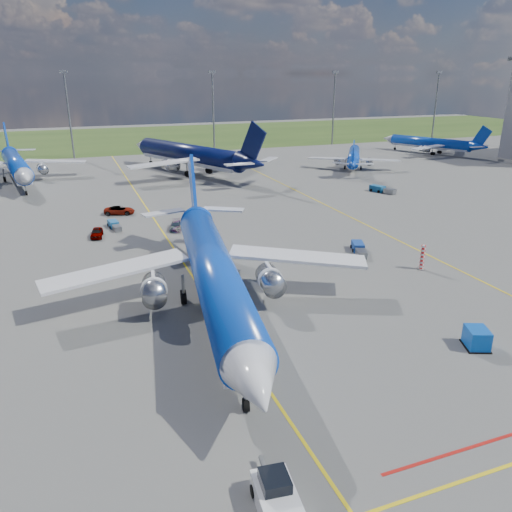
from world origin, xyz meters
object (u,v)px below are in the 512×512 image
object	(u,v)px
bg_jet_ne	(353,168)
uld_container	(477,338)
baggage_tug_e	(382,190)
bg_jet_ene	(429,154)
bg_jet_n	(190,173)
bg_jet_nnw	(19,183)
warning_post	(422,257)
pushback_tug	(277,499)
service_car_c	(176,226)
service_car_a	(97,233)
main_airliner	(216,313)
baggage_tug_w	(359,249)
service_car_b	(119,210)
baggage_tug_c	(115,225)

from	to	relation	value
bg_jet_ne	uld_container	bearing A→B (deg)	98.06
baggage_tug_e	uld_container	bearing A→B (deg)	-139.28
bg_jet_ene	bg_jet_n	bearing A→B (deg)	-20.15
baggage_tug_e	bg_jet_nnw	bearing A→B (deg)	129.27
bg_jet_nnw	bg_jet_ene	xyz separation A→B (m)	(108.80, 2.78, 0.00)
warning_post	bg_jet_nnw	world-z (taller)	bg_jet_nnw
pushback_tug	service_car_c	xyz separation A→B (m)	(5.71, 52.16, -0.17)
service_car_a	pushback_tug	bearing A→B (deg)	-74.38
main_airliner	service_car_c	xyz separation A→B (m)	(2.22, 28.61, 0.59)
baggage_tug_w	warning_post	bearing A→B (deg)	-41.63
pushback_tug	baggage_tug_w	bearing A→B (deg)	59.16
bg_jet_ene	service_car_c	bearing A→B (deg)	5.33
main_airliner	service_car_c	world-z (taller)	main_airliner
bg_jet_nnw	main_airliner	distance (m)	77.38
warning_post	uld_container	world-z (taller)	warning_post
service_car_a	baggage_tug_e	world-z (taller)	service_car_a
warning_post	bg_jet_ene	distance (m)	96.09
bg_jet_ene	pushback_tug	bearing A→B (deg)	23.64
bg_jet_ne	bg_jet_ene	distance (m)	35.20
service_car_b	service_car_c	distance (m)	13.66
service_car_b	baggage_tug_w	world-z (taller)	service_car_b
bg_jet_n	pushback_tug	xyz separation A→B (m)	(-18.19, -95.15, 0.76)
baggage_tug_c	baggage_tug_e	size ratio (longest dim) A/B	0.83
bg_jet_nnw	uld_container	distance (m)	97.18
warning_post	service_car_c	bearing A→B (deg)	132.51
bg_jet_ene	bg_jet_nnw	bearing A→B (deg)	-22.95
bg_jet_nnw	bg_jet_n	distance (m)	36.73
pushback_tug	baggage_tug_w	xyz separation A→B (m)	(25.79, 33.74, -0.25)
bg_jet_ene	main_airliner	world-z (taller)	main_airliner
bg_jet_ene	uld_container	world-z (taller)	bg_jet_ene
bg_jet_nnw	main_airliner	world-z (taller)	main_airliner
baggage_tug_w	bg_jet_ene	bearing A→B (deg)	67.80
bg_jet_ne	baggage_tug_c	world-z (taller)	bg_jet_ne
bg_jet_n	bg_jet_ne	bearing A→B (deg)	145.59
bg_jet_ne	service_car_a	distance (m)	72.30
pushback_tug	service_car_a	distance (m)	52.82
main_airliner	service_car_c	size ratio (longest dim) A/B	11.32
uld_container	bg_jet_ne	bearing A→B (deg)	87.95
pushback_tug	uld_container	size ratio (longest dim) A/B	2.63
main_airliner	bg_jet_n	bearing A→B (deg)	86.82
bg_jet_ne	service_car_a	world-z (taller)	bg_jet_ne
service_car_b	baggage_tug_e	xyz separation A→B (m)	(49.75, -1.50, -0.12)
service_car_c	baggage_tug_w	xyz separation A→B (m)	(20.08, -18.42, -0.08)
baggage_tug_w	bg_jet_nnw	bearing A→B (deg)	146.47
warning_post	bg_jet_n	world-z (taller)	bg_jet_n
service_car_a	service_car_b	bearing A→B (deg)	78.67
service_car_a	baggage_tug_e	distance (m)	55.02
bg_jet_ene	baggage_tug_c	bearing A→B (deg)	1.14
warning_post	baggage_tug_e	world-z (taller)	warning_post
bg_jet_ne	service_car_b	world-z (taller)	bg_jet_ne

